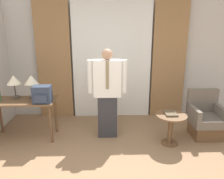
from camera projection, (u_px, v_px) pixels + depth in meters
wall_back at (112, 58)px, 4.98m from camera, size 10.00×0.06×2.70m
curtain_sheer_center at (112, 61)px, 4.87m from camera, size 1.73×0.06×2.58m
curtain_drape_left at (54, 62)px, 4.83m from camera, size 0.75×0.06×2.58m
curtain_drape_right at (169, 61)px, 4.91m from camera, size 0.75×0.06×2.58m
desk at (23, 106)px, 4.00m from camera, size 1.19×0.54×0.74m
table_lamp_left at (14, 81)px, 3.99m from camera, size 0.26×0.26×0.44m
table_lamp_right at (31, 81)px, 4.00m from camera, size 0.26×0.26×0.44m
backpack at (42, 94)px, 3.81m from camera, size 0.31×0.25×0.30m
person at (107, 91)px, 3.99m from camera, size 0.72×0.23×1.67m
armchair at (205, 120)px, 4.17m from camera, size 0.59×0.60×0.87m
side_table at (171, 124)px, 3.85m from camera, size 0.54×0.54×0.55m
book at (171, 114)px, 3.81m from camera, size 0.20×0.25×0.03m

